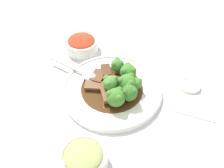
% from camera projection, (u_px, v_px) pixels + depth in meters
% --- Properties ---
extents(ground_plane, '(4.00, 4.00, 0.00)m').
position_uv_depth(ground_plane, '(112.00, 92.00, 0.78)').
color(ground_plane, silver).
extents(main_plate, '(0.30, 0.30, 0.02)m').
position_uv_depth(main_plate, '(112.00, 90.00, 0.78)').
color(main_plate, white).
rests_on(main_plate, ground_plane).
extents(beef_strip_0, '(0.07, 0.03, 0.01)m').
position_uv_depth(beef_strip_0, '(116.00, 80.00, 0.78)').
color(beef_strip_0, brown).
rests_on(beef_strip_0, main_plate).
extents(beef_strip_1, '(0.07, 0.05, 0.01)m').
position_uv_depth(beef_strip_1, '(95.00, 86.00, 0.77)').
color(beef_strip_1, brown).
rests_on(beef_strip_1, main_plate).
extents(beef_strip_2, '(0.04, 0.05, 0.01)m').
position_uv_depth(beef_strip_2, '(98.00, 76.00, 0.79)').
color(beef_strip_2, brown).
rests_on(beef_strip_2, main_plate).
extents(beef_strip_3, '(0.06, 0.06, 0.01)m').
position_uv_depth(beef_strip_3, '(109.00, 95.00, 0.74)').
color(beef_strip_3, brown).
rests_on(beef_strip_3, main_plate).
extents(beef_strip_4, '(0.05, 0.06, 0.01)m').
position_uv_depth(beef_strip_4, '(106.00, 71.00, 0.81)').
color(beef_strip_4, '#56331E').
rests_on(beef_strip_4, main_plate).
extents(broccoli_floret_0, '(0.05, 0.05, 0.06)m').
position_uv_depth(broccoli_floret_0, '(128.00, 72.00, 0.76)').
color(broccoli_floret_0, '#7FA84C').
rests_on(broccoli_floret_0, main_plate).
extents(broccoli_floret_1, '(0.03, 0.03, 0.04)m').
position_uv_depth(broccoli_floret_1, '(136.00, 83.00, 0.75)').
color(broccoli_floret_1, '#7FA84C').
rests_on(broccoli_floret_1, main_plate).
extents(broccoli_floret_2, '(0.05, 0.05, 0.05)m').
position_uv_depth(broccoli_floret_2, '(127.00, 83.00, 0.74)').
color(broccoli_floret_2, '#8EB756').
rests_on(broccoli_floret_2, main_plate).
extents(broccoli_floret_3, '(0.04, 0.04, 0.05)m').
position_uv_depth(broccoli_floret_3, '(118.00, 65.00, 0.79)').
color(broccoli_floret_3, '#7FA84C').
rests_on(broccoli_floret_3, main_plate).
extents(broccoli_floret_4, '(0.04, 0.04, 0.05)m').
position_uv_depth(broccoli_floret_4, '(110.00, 83.00, 0.74)').
color(broccoli_floret_4, '#7FA84C').
rests_on(broccoli_floret_4, main_plate).
extents(broccoli_floret_5, '(0.05, 0.05, 0.05)m').
position_uv_depth(broccoli_floret_5, '(116.00, 97.00, 0.71)').
color(broccoli_floret_5, '#8EB756').
rests_on(broccoli_floret_5, main_plate).
extents(broccoli_floret_6, '(0.05, 0.05, 0.05)m').
position_uv_depth(broccoli_floret_6, '(129.00, 92.00, 0.72)').
color(broccoli_floret_6, '#7FA84C').
rests_on(broccoli_floret_6, main_plate).
extents(serving_spoon, '(0.20, 0.05, 0.01)m').
position_uv_depth(serving_spoon, '(87.00, 75.00, 0.80)').
color(serving_spoon, '#B7B7BC').
rests_on(serving_spoon, main_plate).
extents(side_bowl_kimchi, '(0.12, 0.12, 0.05)m').
position_uv_depth(side_bowl_kimchi, '(82.00, 44.00, 0.90)').
color(side_bowl_kimchi, white).
rests_on(side_bowl_kimchi, ground_plane).
extents(side_bowl_appetizer, '(0.12, 0.12, 0.05)m').
position_uv_depth(side_bowl_appetizer, '(83.00, 158.00, 0.61)').
color(side_bowl_appetizer, white).
rests_on(side_bowl_appetizer, ground_plane).
extents(sauce_dish, '(0.06, 0.06, 0.01)m').
position_uv_depth(sauce_dish, '(190.00, 86.00, 0.79)').
color(sauce_dish, white).
rests_on(sauce_dish, ground_plane).
extents(paper_napkin, '(0.13, 0.09, 0.01)m').
position_uv_depth(paper_napkin, '(194.00, 105.00, 0.74)').
color(paper_napkin, silver).
rests_on(paper_napkin, ground_plane).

